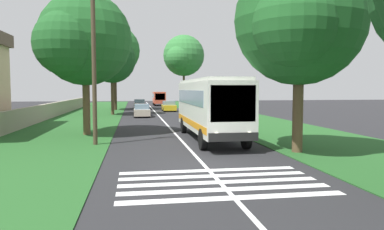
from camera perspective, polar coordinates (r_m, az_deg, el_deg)
The scene contains 17 objects.
ground at distance 15.18m, azimuth 1.94°, elevation -7.85°, with size 160.00×160.00×0.00m, color #262628.
grass_verge_left at distance 30.23m, azimuth -19.22°, elevation -2.05°, with size 120.00×8.00×0.04m, color #235623.
grass_verge_right at distance 31.73m, azimuth 11.37°, elevation -1.62°, with size 120.00×8.00×0.04m, color #235623.
centre_line at distance 29.88m, azimuth -3.54°, elevation -1.92°, with size 110.00×0.16×0.01m, color silver.
coach_bus at distance 22.75m, azimuth 2.73°, elevation 1.59°, with size 11.16×2.62×3.73m.
zebra_crossing at distance 12.59m, azimuth 4.34°, elevation -10.36°, with size 4.05×6.80×0.01m.
trailing_car_0 at distance 41.43m, azimuth -7.82°, elevation 0.65°, with size 4.30×1.78×1.43m.
trailing_car_1 at distance 51.36m, azimuth -3.63°, elevation 1.35°, with size 4.30×1.78×1.43m.
trailing_car_2 at distance 59.96m, azimuth -8.18°, elevation 1.71°, with size 4.30×1.78×1.43m.
trailing_minibus_0 at distance 68.85m, azimuth -5.16°, elevation 2.78°, with size 6.00×2.14×2.53m.
roadside_tree_left_0 at distance 26.11m, azimuth -16.59°, elevation 10.77°, with size 7.73×6.19×9.50m.
roadside_tree_left_1 at distance 44.94m, azimuth -12.58°, elevation 8.19°, with size 7.11×5.68×9.35m.
roadside_tree_left_2 at distance 54.99m, azimuth -12.20°, elevation 9.63°, with size 8.61×7.29×12.31m.
roadside_tree_right_1 at distance 66.10m, azimuth -1.44°, elevation 9.08°, with size 8.35×7.31×12.64m.
roadside_tree_right_2 at distance 19.01m, azimuth 15.73°, elevation 13.35°, with size 7.61×6.27×9.53m.
utility_pole at distance 21.00m, azimuth -15.01°, elevation 7.62°, with size 0.24×1.40×8.59m.
roadside_wall at distance 35.75m, azimuth -23.20°, elevation 0.06°, with size 70.00×0.40×1.56m, color #9E937F.
Camera 1 is at (-14.58, 2.83, 3.15)m, focal length 34.29 mm.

